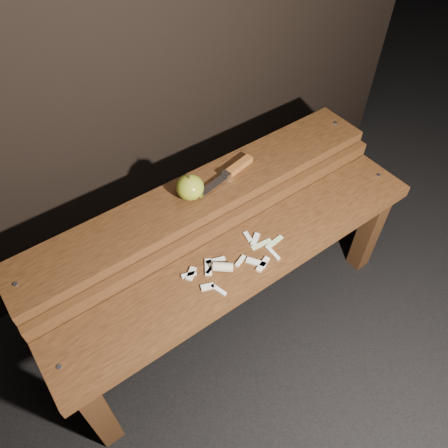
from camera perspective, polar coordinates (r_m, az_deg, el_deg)
ground at (r=1.62m, az=1.28°, el=-11.79°), size 60.00×60.00×0.00m
bench_front_tier at (r=1.30m, az=3.18°, el=-6.08°), size 1.20×0.20×0.42m
bench_rear_tier at (r=1.36m, az=-2.63°, el=1.72°), size 1.20×0.21×0.50m
apple at (r=1.26m, az=-4.46°, el=4.80°), size 0.08×0.08×0.09m
knife at (r=1.35m, az=1.08°, el=6.95°), size 0.25×0.07×0.02m
apple_scraps at (r=1.22m, az=0.88°, el=-5.17°), size 0.32×0.14×0.03m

